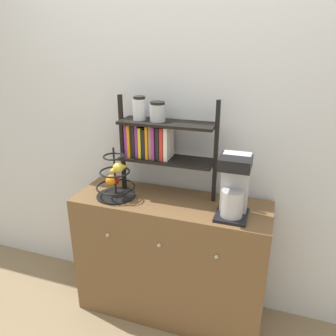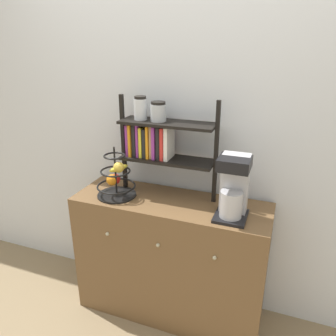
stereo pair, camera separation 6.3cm
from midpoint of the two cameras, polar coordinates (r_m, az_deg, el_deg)
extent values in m
plane|color=#847051|center=(2.51, -0.73, -26.39)|extent=(12.00, 12.00, 0.00)
cube|color=silver|center=(2.21, 3.65, 6.70)|extent=(7.00, 0.05, 2.60)
cube|color=brown|center=(2.36, 1.20, -15.44)|extent=(1.28, 0.43, 0.89)
sphere|color=#B2AD8C|center=(2.18, -9.69, -11.26)|extent=(0.02, 0.02, 0.02)
sphere|color=#B2AD8C|center=(2.05, -0.88, -13.30)|extent=(0.02, 0.02, 0.02)
sphere|color=#B2AD8C|center=(1.97, 9.06, -15.20)|extent=(0.02, 0.02, 0.02)
cube|color=black|center=(1.98, 11.77, -8.20)|extent=(0.18, 0.21, 0.02)
cube|color=#B7B7BC|center=(1.95, 12.46, -2.58)|extent=(0.16, 0.08, 0.36)
cylinder|color=#B7B7BC|center=(1.92, 11.86, -6.18)|extent=(0.13, 0.13, 0.16)
cube|color=black|center=(1.83, 12.47, 0.77)|extent=(0.18, 0.17, 0.07)
cylinder|color=black|center=(2.22, -8.10, -4.65)|extent=(0.26, 0.26, 0.01)
cylinder|color=black|center=(2.15, -8.33, -0.56)|extent=(0.01, 0.01, 0.33)
torus|color=black|center=(2.19, -8.18, -3.13)|extent=(0.26, 0.26, 0.01)
torus|color=black|center=(2.15, -8.33, -0.56)|extent=(0.20, 0.20, 0.01)
torus|color=black|center=(2.11, -8.48, 2.11)|extent=(0.14, 0.14, 0.01)
sphere|color=red|center=(2.21, -8.41, -1.94)|extent=(0.07, 0.07, 0.07)
sphere|color=#6BAD33|center=(2.20, -8.81, -2.06)|extent=(0.07, 0.07, 0.07)
sphere|color=orange|center=(2.20, -8.93, -2.05)|extent=(0.08, 0.08, 0.08)
ellipsoid|color=yellow|center=(2.14, -7.72, -0.04)|extent=(0.09, 0.15, 0.04)
sphere|color=gold|center=(2.12, -7.74, 0.11)|extent=(0.07, 0.07, 0.07)
cube|color=black|center=(2.23, -6.95, 4.35)|extent=(0.02, 0.02, 0.65)
cube|color=black|center=(2.02, 9.24, 2.49)|extent=(0.02, 0.02, 0.65)
cube|color=black|center=(2.13, 0.75, 1.50)|extent=(0.61, 0.20, 0.02)
cube|color=black|center=(2.06, 0.78, 7.80)|extent=(0.61, 0.20, 0.02)
cube|color=#8C338C|center=(2.19, -5.65, 5.07)|extent=(0.02, 0.14, 0.21)
cube|color=orange|center=(2.18, -5.12, 5.08)|extent=(0.02, 0.15, 0.21)
cube|color=black|center=(2.17, -4.56, 5.03)|extent=(0.02, 0.13, 0.21)
cube|color=#8C338C|center=(2.16, -3.95, 4.97)|extent=(0.02, 0.13, 0.21)
cube|color=yellow|center=(2.16, -3.39, 4.73)|extent=(0.02, 0.13, 0.20)
cube|color=black|center=(2.15, -2.73, 4.58)|extent=(0.02, 0.13, 0.19)
cube|color=orange|center=(2.13, -2.13, 4.78)|extent=(0.02, 0.14, 0.21)
cube|color=tan|center=(2.13, -1.62, 4.73)|extent=(0.02, 0.13, 0.21)
cube|color=#8C338C|center=(2.12, -1.08, 4.67)|extent=(0.02, 0.15, 0.21)
cube|color=black|center=(2.11, -0.38, 4.56)|extent=(0.02, 0.13, 0.21)
cube|color=red|center=(2.10, 0.33, 4.48)|extent=(0.02, 0.14, 0.21)
cube|color=white|center=(2.09, 1.06, 4.44)|extent=(0.02, 0.14, 0.21)
cylinder|color=silver|center=(2.11, -3.96, 10.17)|extent=(0.08, 0.08, 0.13)
cylinder|color=black|center=(2.10, -4.01, 12.16)|extent=(0.08, 0.08, 0.02)
cylinder|color=#ADB2B7|center=(2.07, -0.82, 9.61)|extent=(0.10, 0.10, 0.11)
cylinder|color=black|center=(2.06, -0.83, 11.27)|extent=(0.09, 0.09, 0.02)
camera|label=1|loc=(0.03, -89.12, 0.34)|focal=35.00mm
camera|label=2|loc=(0.03, 90.88, -0.34)|focal=35.00mm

